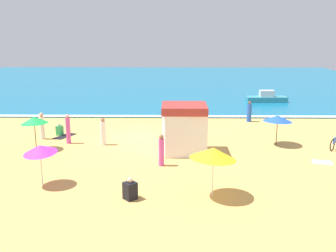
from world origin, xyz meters
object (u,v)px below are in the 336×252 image
object	(u,v)px
parked_bicycle	(336,142)
beachgoer_6	(130,190)
beachgoer_12	(68,129)
small_boat_0	(266,98)
beachgoer_9	(103,132)
beachgoer_10	(161,150)
beach_umbrella_4	(213,153)
beach_umbrella_0	(40,149)
beachgoer_7	(42,126)
lifeguard_cabana	(184,128)
beachgoer_4	(249,112)
beachgoer_3	(60,130)
beach_umbrella_5	(34,120)
beach_umbrella_3	(278,118)

from	to	relation	value
parked_bicycle	beachgoer_6	bearing A→B (deg)	-146.81
beachgoer_12	small_boat_0	size ratio (longest dim) A/B	0.47
beachgoer_9	beachgoer_10	world-z (taller)	beachgoer_9
beach_umbrella_4	beach_umbrella_0	bearing A→B (deg)	171.34
beach_umbrella_4	beachgoer_7	world-z (taller)	beach_umbrella_4
lifeguard_cabana	beachgoer_6	bearing A→B (deg)	-109.91
beach_umbrella_0	parked_bicycle	bearing A→B (deg)	21.07
small_boat_0	beachgoer_4	bearing A→B (deg)	-111.17
beachgoer_3	beachgoer_6	bearing A→B (deg)	-60.54
beach_umbrella_5	beachgoer_7	xyz separation A→B (m)	(-0.38, 2.40, -0.94)
beach_umbrella_3	small_boat_0	world-z (taller)	beach_umbrella_3
parked_bicycle	beach_umbrella_3	bearing A→B (deg)	167.80
beachgoer_9	beachgoer_6	bearing A→B (deg)	-72.74
beachgoer_4	small_boat_0	xyz separation A→B (m)	(3.20, 8.27, -0.27)
beachgoer_12	beachgoer_4	bearing A→B (deg)	26.91
beachgoer_12	parked_bicycle	bearing A→B (deg)	-3.14
beachgoer_3	beachgoer_10	world-z (taller)	beachgoer_10
beach_umbrella_0	beachgoer_7	bearing A→B (deg)	107.73
beach_umbrella_5	beachgoer_10	world-z (taller)	beach_umbrella_5
beachgoer_12	small_boat_0	distance (m)	21.37
beachgoer_12	lifeguard_cabana	bearing A→B (deg)	-13.69
beachgoer_9	small_boat_0	xyz separation A→B (m)	(13.39, 14.86, -0.34)
beach_umbrella_4	beachgoer_3	world-z (taller)	beach_umbrella_4
beach_umbrella_5	beachgoer_6	bearing A→B (deg)	-47.94
beachgoer_10	beachgoer_12	distance (m)	7.25
beachgoer_9	small_boat_0	bearing A→B (deg)	47.97
lifeguard_cabana	beachgoer_4	world-z (taller)	lifeguard_cabana
beach_umbrella_4	beachgoer_12	bearing A→B (deg)	135.45
beachgoer_7	small_boat_0	world-z (taller)	beachgoer_7
beachgoer_4	beach_umbrella_0	bearing A→B (deg)	-131.79
beachgoer_7	beach_umbrella_0	bearing A→B (deg)	-72.27
parked_bicycle	beachgoer_9	bearing A→B (deg)	177.53
beach_umbrella_3	beachgoer_9	xyz separation A→B (m)	(-10.70, -0.12, -0.87)
lifeguard_cabana	beachgoer_6	xyz separation A→B (m)	(-2.42, -6.68, -1.03)
beach_umbrella_4	beachgoer_6	xyz separation A→B (m)	(-3.48, -0.32, -1.52)
lifeguard_cabana	beach_umbrella_3	bearing A→B (deg)	15.41
lifeguard_cabana	beachgoer_10	xyz separation A→B (m)	(-1.24, -2.40, -0.61)
beach_umbrella_5	parked_bicycle	xyz separation A→B (m)	(17.87, 0.51, -1.42)
lifeguard_cabana	beachgoer_6	distance (m)	7.18
beachgoer_6	beach_umbrella_0	bearing A→B (deg)	160.46
beach_umbrella_0	small_boat_0	size ratio (longest dim) A/B	0.53
beachgoer_7	beachgoer_12	world-z (taller)	beachgoer_12
beachgoer_4	beachgoer_9	size ratio (longest dim) A/B	0.93
parked_bicycle	small_boat_0	distance (m)	15.48
beachgoer_10	lifeguard_cabana	bearing A→B (deg)	62.63
beachgoer_7	beachgoer_10	world-z (taller)	beachgoer_7
beach_umbrella_4	beachgoer_4	size ratio (longest dim) A/B	1.70
parked_bicycle	beach_umbrella_0	bearing A→B (deg)	-158.93
beachgoer_3	beachgoer_12	size ratio (longest dim) A/B	0.45
parked_bicycle	beachgoer_6	distance (m)	13.77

